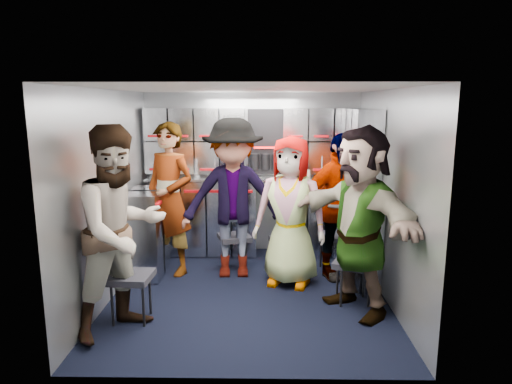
{
  "coord_description": "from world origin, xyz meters",
  "views": [
    {
      "loc": [
        0.15,
        -4.49,
        1.97
      ],
      "look_at": [
        0.07,
        0.35,
        1.02
      ],
      "focal_mm": 32.0,
      "sensor_mm": 36.0,
      "label": 1
    }
  ],
  "objects_px": {
    "jump_seat_center": "(289,243)",
    "attendant_arc_e": "(360,221)",
    "jump_seat_mid_left": "(235,239)",
    "attendant_arc_c": "(290,211)",
    "attendant_arc_a": "(121,231)",
    "attendant_standing": "(169,199)",
    "attendant_arc_b": "(233,199)",
    "jump_seat_mid_right": "(334,239)",
    "jump_seat_near_left": "(130,279)",
    "jump_seat_near_right": "(354,266)",
    "attendant_arc_d": "(338,206)"
  },
  "relations": [
    {
      "from": "attendant_arc_c",
      "to": "attendant_arc_b",
      "type": "bearing_deg",
      "value": 176.64
    },
    {
      "from": "jump_seat_mid_right",
      "to": "attendant_arc_d",
      "type": "height_order",
      "value": "attendant_arc_d"
    },
    {
      "from": "jump_seat_near_left",
      "to": "attendant_arc_d",
      "type": "distance_m",
      "value": 2.37
    },
    {
      "from": "jump_seat_mid_right",
      "to": "jump_seat_near_left",
      "type": "bearing_deg",
      "value": -147.52
    },
    {
      "from": "attendant_arc_e",
      "to": "jump_seat_center",
      "type": "bearing_deg",
      "value": -175.68
    },
    {
      "from": "attendant_arc_b",
      "to": "attendant_arc_a",
      "type": "bearing_deg",
      "value": -125.56
    },
    {
      "from": "jump_seat_near_right",
      "to": "attendant_standing",
      "type": "bearing_deg",
      "value": 158.12
    },
    {
      "from": "jump_seat_mid_left",
      "to": "jump_seat_center",
      "type": "relative_size",
      "value": 0.96
    },
    {
      "from": "jump_seat_center",
      "to": "attendant_arc_a",
      "type": "height_order",
      "value": "attendant_arc_a"
    },
    {
      "from": "attendant_standing",
      "to": "attendant_arc_c",
      "type": "xyz_separation_m",
      "value": [
        1.37,
        -0.31,
        -0.07
      ]
    },
    {
      "from": "jump_seat_mid_left",
      "to": "attendant_arc_c",
      "type": "distance_m",
      "value": 0.87
    },
    {
      "from": "jump_seat_near_right",
      "to": "attendant_arc_d",
      "type": "bearing_deg",
      "value": 94.56
    },
    {
      "from": "jump_seat_center",
      "to": "attendant_arc_b",
      "type": "distance_m",
      "value": 0.81
    },
    {
      "from": "jump_seat_near_left",
      "to": "attendant_arc_d",
      "type": "bearing_deg",
      "value": 28.75
    },
    {
      "from": "jump_seat_near_left",
      "to": "jump_seat_mid_left",
      "type": "xyz_separation_m",
      "value": [
        0.86,
        1.33,
        -0.02
      ]
    },
    {
      "from": "attendant_standing",
      "to": "attendant_arc_d",
      "type": "xyz_separation_m",
      "value": [
        1.92,
        -0.1,
        -0.06
      ]
    },
    {
      "from": "attendant_arc_b",
      "to": "attendant_arc_d",
      "type": "distance_m",
      "value": 1.19
    },
    {
      "from": "attendant_arc_d",
      "to": "attendant_standing",
      "type": "bearing_deg",
      "value": 154.87
    },
    {
      "from": "attendant_arc_b",
      "to": "attendant_arc_e",
      "type": "height_order",
      "value": "attendant_arc_b"
    },
    {
      "from": "jump_seat_near_right",
      "to": "jump_seat_center",
      "type": "bearing_deg",
      "value": 132.15
    },
    {
      "from": "jump_seat_near_right",
      "to": "attendant_arc_b",
      "type": "relative_size",
      "value": 0.26
    },
    {
      "from": "jump_seat_mid_right",
      "to": "attendant_arc_a",
      "type": "xyz_separation_m",
      "value": [
        -2.04,
        -1.48,
        0.5
      ]
    },
    {
      "from": "jump_seat_mid_left",
      "to": "attendant_arc_e",
      "type": "relative_size",
      "value": 0.25
    },
    {
      "from": "jump_seat_near_right",
      "to": "attendant_arc_d",
      "type": "relative_size",
      "value": 0.29
    },
    {
      "from": "jump_seat_mid_left",
      "to": "jump_seat_near_right",
      "type": "distance_m",
      "value": 1.53
    },
    {
      "from": "jump_seat_mid_right",
      "to": "attendant_arc_c",
      "type": "bearing_deg",
      "value": -144.82
    },
    {
      "from": "jump_seat_mid_right",
      "to": "attendant_arc_b",
      "type": "height_order",
      "value": "attendant_arc_b"
    },
    {
      "from": "jump_seat_center",
      "to": "attendant_arc_b",
      "type": "xyz_separation_m",
      "value": [
        -0.63,
        0.05,
        0.5
      ]
    },
    {
      "from": "jump_seat_near_right",
      "to": "jump_seat_near_left",
      "type": "bearing_deg",
      "value": -168.52
    },
    {
      "from": "jump_seat_near_left",
      "to": "jump_seat_mid_right",
      "type": "distance_m",
      "value": 2.42
    },
    {
      "from": "jump_seat_near_right",
      "to": "attendant_standing",
      "type": "xyz_separation_m",
      "value": [
        -1.98,
        0.79,
        0.5
      ]
    },
    {
      "from": "attendant_arc_a",
      "to": "attendant_standing",
      "type": "bearing_deg",
      "value": 34.42
    },
    {
      "from": "attendant_standing",
      "to": "attendant_arc_b",
      "type": "distance_m",
      "value": 0.74
    },
    {
      "from": "attendant_arc_b",
      "to": "attendant_arc_c",
      "type": "bearing_deg",
      "value": -22.86
    },
    {
      "from": "jump_seat_mid_left",
      "to": "jump_seat_center",
      "type": "height_order",
      "value": "jump_seat_center"
    },
    {
      "from": "jump_seat_center",
      "to": "attendant_arc_e",
      "type": "relative_size",
      "value": 0.26
    },
    {
      "from": "jump_seat_mid_right",
      "to": "jump_seat_near_right",
      "type": "distance_m",
      "value": 0.88
    },
    {
      "from": "jump_seat_center",
      "to": "jump_seat_mid_right",
      "type": "bearing_deg",
      "value": 20.66
    },
    {
      "from": "jump_seat_mid_right",
      "to": "attendant_arc_a",
      "type": "distance_m",
      "value": 2.57
    },
    {
      "from": "attendant_arc_c",
      "to": "attendant_arc_e",
      "type": "bearing_deg",
      "value": -30.94
    },
    {
      "from": "jump_seat_mid_left",
      "to": "attendant_arc_e",
      "type": "xyz_separation_m",
      "value": [
        1.24,
        -1.08,
        0.51
      ]
    },
    {
      "from": "attendant_arc_a",
      "to": "attendant_arc_b",
      "type": "height_order",
      "value": "attendant_arc_b"
    },
    {
      "from": "attendant_arc_a",
      "to": "attendant_arc_b",
      "type": "relative_size",
      "value": 1.0
    },
    {
      "from": "attendant_arc_a",
      "to": "attendant_arc_d",
      "type": "height_order",
      "value": "attendant_arc_a"
    },
    {
      "from": "jump_seat_near_left",
      "to": "attendant_standing",
      "type": "relative_size",
      "value": 0.25
    },
    {
      "from": "attendant_arc_e",
      "to": "attendant_arc_d",
      "type": "bearing_deg",
      "value": 152.46
    },
    {
      "from": "attendant_arc_d",
      "to": "jump_seat_near_right",
      "type": "bearing_deg",
      "value": -107.63
    },
    {
      "from": "jump_seat_mid_left",
      "to": "jump_seat_center",
      "type": "distance_m",
      "value": 0.68
    },
    {
      "from": "attendant_standing",
      "to": "attendant_arc_a",
      "type": "height_order",
      "value": "attendant_arc_a"
    },
    {
      "from": "jump_seat_mid_right",
      "to": "jump_seat_mid_left",
      "type": "bearing_deg",
      "value": 178.7
    }
  ]
}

